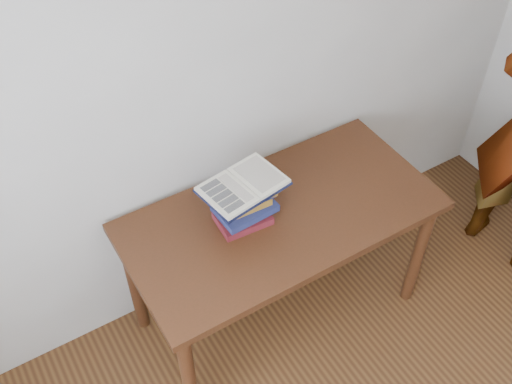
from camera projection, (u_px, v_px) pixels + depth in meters
desk at (281, 228)px, 2.62m from camera, size 1.35×0.68×0.73m
book_stack at (244, 203)px, 2.46m from camera, size 0.26×0.20×0.18m
open_book at (243, 186)px, 2.39m from camera, size 0.36×0.28×0.03m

